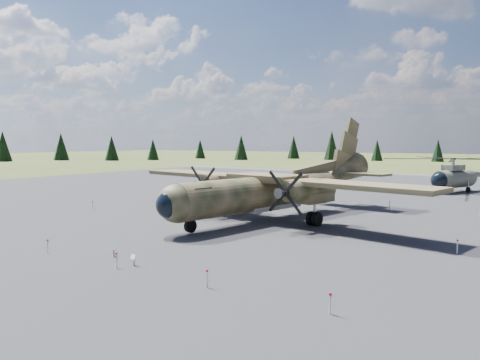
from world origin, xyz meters
The scene contains 8 objects.
ground centered at (0.00, 0.00, 0.00)m, with size 500.00×500.00×0.00m, color brown.
apron centered at (0.00, 10.00, 0.00)m, with size 120.00×120.00×0.04m, color #5E5D63.
transport_plane centered at (1.06, 5.27, 2.81)m, with size 29.69×26.69×9.79m.
helicopter_near centered at (10.60, 37.06, 3.23)m, with size 23.24×23.24×4.56m.
info_placard_left centered at (-0.12, -11.85, 0.46)m, with size 0.48×0.32×0.70m.
info_placard_right centered at (2.33, -12.62, 0.41)m, with size 0.41×0.22×0.62m.
barrier_fence centered at (-0.46, -0.08, 0.51)m, with size 33.12×29.62×0.85m.
treeline centered at (-0.56, -1.32, 4.69)m, with size 301.56×305.52×10.91m.
Camera 1 is at (20.79, -30.15, 6.68)m, focal length 35.00 mm.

